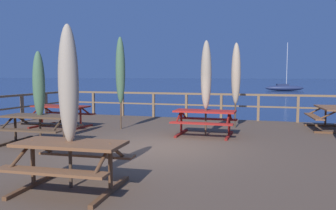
{
  "coord_description": "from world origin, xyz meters",
  "views": [
    {
      "loc": [
        2.81,
        -8.11,
        2.45
      ],
      "look_at": [
        0.0,
        0.91,
        1.64
      ],
      "focal_mm": 36.44,
      "sensor_mm": 36.0,
      "label": 1
    }
  ],
  "objects_px": {
    "picnic_table_front_right": "(70,155)",
    "picnic_table_back_left": "(332,113)",
    "picnic_table_front_left": "(61,111)",
    "patio_umbrella_short_front": "(120,71)",
    "picnic_table_mid_right": "(205,117)",
    "sailboat_distant": "(284,88)",
    "patio_umbrella_tall_back_left": "(68,85)",
    "patio_umbrella_tall_back_right": "(206,75)",
    "patio_umbrella_short_back": "(236,74)",
    "patio_umbrella_tall_front": "(39,85)",
    "picnic_table_mid_centre": "(39,123)",
    "lamp_post_hooked": "(69,69)"
  },
  "relations": [
    {
      "from": "patio_umbrella_short_front",
      "to": "patio_umbrella_short_back",
      "type": "height_order",
      "value": "patio_umbrella_short_front"
    },
    {
      "from": "patio_umbrella_tall_back_left",
      "to": "picnic_table_front_left",
      "type": "bearing_deg",
      "value": 126.01
    },
    {
      "from": "picnic_table_mid_right",
      "to": "sailboat_distant",
      "type": "xyz_separation_m",
      "value": [
        3.55,
        48.0,
        -0.68
      ]
    },
    {
      "from": "patio_umbrella_short_back",
      "to": "sailboat_distant",
      "type": "distance_m",
      "value": 46.32
    },
    {
      "from": "patio_umbrella_short_back",
      "to": "sailboat_distant",
      "type": "relative_size",
      "value": 0.38
    },
    {
      "from": "picnic_table_back_left",
      "to": "patio_umbrella_tall_front",
      "type": "xyz_separation_m",
      "value": [
        -7.86,
        -4.8,
        1.01
      ]
    },
    {
      "from": "picnic_table_mid_right",
      "to": "sailboat_distant",
      "type": "height_order",
      "value": "sailboat_distant"
    },
    {
      "from": "picnic_table_back_left",
      "to": "patio_umbrella_tall_front",
      "type": "height_order",
      "value": "patio_umbrella_tall_front"
    },
    {
      "from": "lamp_post_hooked",
      "to": "picnic_table_mid_right",
      "type": "bearing_deg",
      "value": -25.14
    },
    {
      "from": "picnic_table_front_right",
      "to": "patio_umbrella_tall_front",
      "type": "height_order",
      "value": "patio_umbrella_tall_front"
    },
    {
      "from": "picnic_table_front_right",
      "to": "patio_umbrella_tall_front",
      "type": "distance_m",
      "value": 4.34
    },
    {
      "from": "patio_umbrella_tall_back_left",
      "to": "patio_umbrella_tall_front",
      "type": "distance_m",
      "value": 4.14
    },
    {
      "from": "patio_umbrella_short_back",
      "to": "lamp_post_hooked",
      "type": "distance_m",
      "value": 7.69
    },
    {
      "from": "lamp_post_hooked",
      "to": "sailboat_distant",
      "type": "height_order",
      "value": "sailboat_distant"
    },
    {
      "from": "patio_umbrella_tall_front",
      "to": "sailboat_distant",
      "type": "bearing_deg",
      "value": 81.48
    },
    {
      "from": "picnic_table_front_left",
      "to": "patio_umbrella_short_front",
      "type": "relative_size",
      "value": 0.66
    },
    {
      "from": "picnic_table_mid_centre",
      "to": "sailboat_distant",
      "type": "height_order",
      "value": "sailboat_distant"
    },
    {
      "from": "picnic_table_mid_right",
      "to": "patio_umbrella_tall_back_right",
      "type": "height_order",
      "value": "patio_umbrella_tall_back_right"
    },
    {
      "from": "patio_umbrella_short_front",
      "to": "patio_umbrella_short_back",
      "type": "bearing_deg",
      "value": 21.09
    },
    {
      "from": "picnic_table_mid_right",
      "to": "lamp_post_hooked",
      "type": "distance_m",
      "value": 7.71
    },
    {
      "from": "patio_umbrella_tall_back_left",
      "to": "patio_umbrella_short_back",
      "type": "xyz_separation_m",
      "value": [
        1.85,
        7.25,
        0.2
      ]
    },
    {
      "from": "sailboat_distant",
      "to": "picnic_table_back_left",
      "type": "bearing_deg",
      "value": -89.62
    },
    {
      "from": "picnic_table_front_right",
      "to": "picnic_table_back_left",
      "type": "height_order",
      "value": "same"
    },
    {
      "from": "picnic_table_mid_centre",
      "to": "patio_umbrella_tall_back_right",
      "type": "distance_m",
      "value": 4.92
    },
    {
      "from": "patio_umbrella_short_front",
      "to": "picnic_table_back_left",
      "type": "bearing_deg",
      "value": 15.84
    },
    {
      "from": "picnic_table_front_right",
      "to": "patio_umbrella_tall_back_left",
      "type": "bearing_deg",
      "value": 124.27
    },
    {
      "from": "picnic_table_mid_centre",
      "to": "patio_umbrella_tall_back_right",
      "type": "xyz_separation_m",
      "value": [
        4.01,
        2.54,
        1.27
      ]
    },
    {
      "from": "patio_umbrella_short_front",
      "to": "patio_umbrella_tall_back_left",
      "type": "bearing_deg",
      "value": -72.44
    },
    {
      "from": "patio_umbrella_tall_back_left",
      "to": "patio_umbrella_short_front",
      "type": "height_order",
      "value": "patio_umbrella_short_front"
    },
    {
      "from": "patio_umbrella_tall_back_left",
      "to": "patio_umbrella_short_back",
      "type": "bearing_deg",
      "value": 75.72
    },
    {
      "from": "lamp_post_hooked",
      "to": "picnic_table_front_right",
      "type": "bearing_deg",
      "value": -56.59
    },
    {
      "from": "picnic_table_front_left",
      "to": "patio_umbrella_tall_back_right",
      "type": "distance_m",
      "value": 5.34
    },
    {
      "from": "patio_umbrella_tall_back_right",
      "to": "patio_umbrella_short_front",
      "type": "relative_size",
      "value": 0.92
    },
    {
      "from": "lamp_post_hooked",
      "to": "patio_umbrella_tall_front",
      "type": "bearing_deg",
      "value": -63.61
    },
    {
      "from": "patio_umbrella_short_front",
      "to": "patio_umbrella_short_back",
      "type": "xyz_separation_m",
      "value": [
        3.69,
        1.42,
        -0.11
      ]
    },
    {
      "from": "sailboat_distant",
      "to": "patio_umbrella_tall_front",
      "type": "bearing_deg",
      "value": -98.52
    },
    {
      "from": "lamp_post_hooked",
      "to": "picnic_table_back_left",
      "type": "bearing_deg",
      "value": -4.77
    },
    {
      "from": "picnic_table_mid_centre",
      "to": "picnic_table_mid_right",
      "type": "relative_size",
      "value": 1.05
    },
    {
      "from": "picnic_table_front_right",
      "to": "picnic_table_mid_right",
      "type": "bearing_deg",
      "value": 78.93
    },
    {
      "from": "picnic_table_front_left",
      "to": "patio_umbrella_tall_front",
      "type": "height_order",
      "value": "patio_umbrella_tall_front"
    },
    {
      "from": "picnic_table_mid_centre",
      "to": "picnic_table_mid_right",
      "type": "distance_m",
      "value": 4.73
    },
    {
      "from": "patio_umbrella_short_front",
      "to": "sailboat_distant",
      "type": "xyz_separation_m",
      "value": [
        6.52,
        47.62,
        -2.11
      ]
    },
    {
      "from": "patio_umbrella_short_back",
      "to": "patio_umbrella_tall_back_right",
      "type": "bearing_deg",
      "value": -110.84
    },
    {
      "from": "patio_umbrella_tall_front",
      "to": "patio_umbrella_short_back",
      "type": "height_order",
      "value": "patio_umbrella_short_back"
    },
    {
      "from": "picnic_table_mid_centre",
      "to": "lamp_post_hooked",
      "type": "bearing_deg",
      "value": 116.34
    },
    {
      "from": "picnic_table_mid_right",
      "to": "patio_umbrella_short_front",
      "type": "relative_size",
      "value": 0.59
    },
    {
      "from": "picnic_table_mid_right",
      "to": "patio_umbrella_short_front",
      "type": "bearing_deg",
      "value": 172.69
    },
    {
      "from": "patio_umbrella_tall_back_right",
      "to": "patio_umbrella_short_front",
      "type": "height_order",
      "value": "patio_umbrella_short_front"
    },
    {
      "from": "lamp_post_hooked",
      "to": "patio_umbrella_tall_back_left",
      "type": "bearing_deg",
      "value": -56.6
    },
    {
      "from": "picnic_table_front_left",
      "to": "patio_umbrella_short_back",
      "type": "relative_size",
      "value": 0.69
    }
  ]
}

